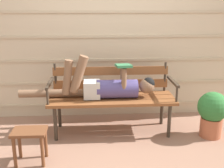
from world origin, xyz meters
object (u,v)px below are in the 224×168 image
footstool (30,138)px  potted_plant (212,112)px  reclining_person (105,86)px  park_bench (112,93)px

footstool → potted_plant: bearing=12.3°
reclining_person → potted_plant: reclining_person is taller
park_bench → potted_plant: (1.22, -0.27, -0.17)m
park_bench → reclining_person: reclining_person is taller
park_bench → potted_plant: bearing=-12.6°
park_bench → reclining_person: bearing=-138.8°
reclining_person → footstool: size_ratio=4.64×
park_bench → potted_plant: 1.27m
park_bench → footstool: park_bench is taller
footstool → park_bench: bearing=39.6°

